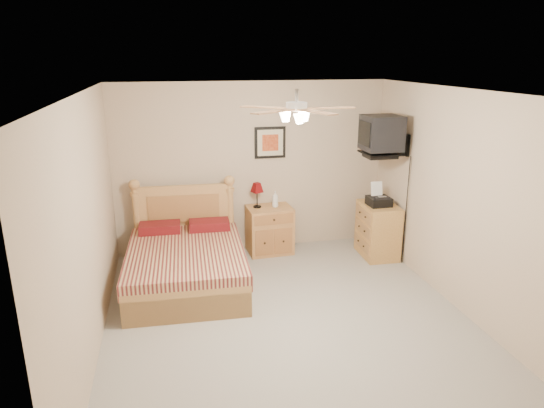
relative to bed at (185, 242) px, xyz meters
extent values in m
plane|color=gray|center=(1.06, -1.12, -0.61)|extent=(4.50, 4.50, 0.00)
cube|color=white|center=(1.06, -1.12, 1.89)|extent=(4.00, 4.50, 0.04)
cube|color=tan|center=(1.06, 1.13, 0.64)|extent=(4.00, 0.04, 2.50)
cube|color=tan|center=(1.06, -3.37, 0.64)|extent=(4.00, 0.04, 2.50)
cube|color=tan|center=(-0.94, -1.12, 0.64)|extent=(0.04, 4.50, 2.50)
cube|color=tan|center=(3.06, -1.12, 0.64)|extent=(0.04, 4.50, 2.50)
cube|color=#A57643|center=(1.27, 0.88, -0.26)|extent=(0.67, 0.52, 0.70)
imported|color=white|center=(1.36, 0.89, 0.21)|extent=(0.11, 0.11, 0.24)
cube|color=black|center=(1.33, 1.11, 1.01)|extent=(0.46, 0.04, 0.46)
cube|color=#9E6E32|center=(2.79, 0.41, -0.21)|extent=(0.48, 0.68, 0.79)
imported|color=tan|center=(2.72, 0.63, 0.19)|extent=(0.26, 0.31, 0.03)
imported|color=gray|center=(2.72, 0.65, 0.22)|extent=(0.30, 0.33, 0.02)
camera|label=1|loc=(-0.15, -5.76, 2.23)|focal=32.00mm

